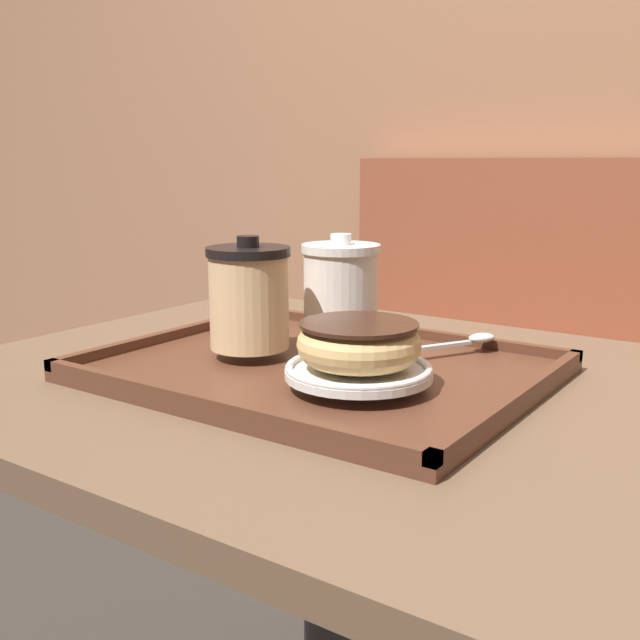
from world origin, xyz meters
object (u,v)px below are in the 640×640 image
coffee_cup_front (249,297)px  donut_chocolate_glazed (359,343)px  spoon (468,340)px  coffee_cup_rear (341,289)px

coffee_cup_front → donut_chocolate_glazed: coffee_cup_front is taller
coffee_cup_front → spoon: size_ratio=0.98×
coffee_cup_rear → spoon: coffee_cup_rear is taller
coffee_cup_front → donut_chocolate_glazed: 0.17m
coffee_cup_front → spoon: coffee_cup_front is taller
coffee_cup_rear → coffee_cup_front: bearing=-112.5°
coffee_cup_front → coffee_cup_rear: bearing=67.5°
coffee_cup_front → donut_chocolate_glazed: size_ratio=1.04×
spoon → donut_chocolate_glazed: bearing=-160.5°
coffee_cup_front → spoon: bearing=38.2°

